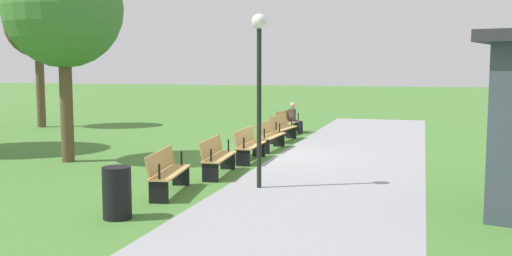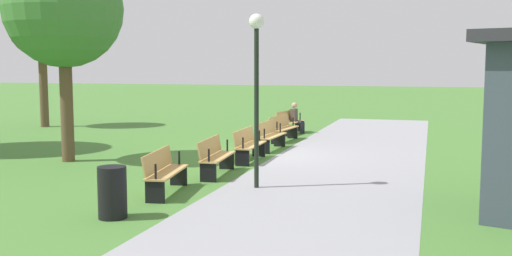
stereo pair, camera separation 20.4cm
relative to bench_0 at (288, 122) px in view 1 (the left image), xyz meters
name	(u,v)px [view 1 (the left image)]	position (x,y,z in m)	size (l,w,h in m)	color
ground_plane	(263,155)	(5.54, 0.51, -0.47)	(120.00, 120.00, 0.00)	#477A33
path_paving	(348,159)	(5.54, 3.00, -0.47)	(25.32, 4.20, 0.01)	#939399
bench_0	(288,122)	(0.00, 0.00, 0.00)	(1.87, 0.75, 0.89)	tan
bench_1	(282,128)	(2.21, 0.28, 0.00)	(1.85, 0.64, 0.89)	tan
bench_2	(269,135)	(4.43, 0.42, 0.00)	(1.83, 0.53, 0.89)	tan
bench_3	(249,144)	(6.65, 0.42, 0.00)	(1.83, 0.53, 0.89)	tan
bench_4	(217,156)	(8.87, 0.28, 0.00)	(1.85, 0.64, 0.89)	tan
bench_5	(167,171)	(11.07, 0.00, 0.00)	(1.87, 0.75, 0.89)	tan
person_seated	(294,117)	(-0.26, 0.19, 0.16)	(0.38, 0.56, 1.20)	#4C4238
tree_1	(38,26)	(0.49, -10.73, 3.81)	(2.75, 2.75, 5.71)	brown
tree_2	(63,9)	(8.10, -4.32, 3.64)	(3.18, 3.18, 5.74)	brown
lamp_post	(259,66)	(9.96, 1.64, 2.13)	(0.32, 0.32, 3.70)	black
trash_bin	(117,193)	(13.10, 0.00, -0.02)	(0.49, 0.49, 0.90)	black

